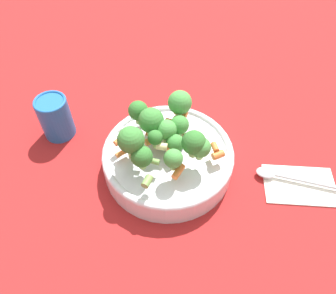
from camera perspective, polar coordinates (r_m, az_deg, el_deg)
The scene contains 6 objects.
ground_plane at distance 0.66m, azimuth 0.00°, elevation -3.40°, with size 3.00×3.00×0.00m, color maroon.
bowl at distance 0.63m, azimuth 0.00°, elevation -1.90°, with size 0.25×0.25×0.05m.
pasta_salad at distance 0.59m, azimuth -0.99°, elevation 2.63°, with size 0.19×0.20×0.09m.
cup at distance 0.72m, azimuth -19.05°, elevation 4.99°, with size 0.07×0.07×0.09m.
napkin at distance 0.68m, azimuth 21.96°, elevation -6.11°, with size 0.12×0.15×0.01m.
spoon at distance 0.67m, azimuth 19.23°, elevation -4.82°, with size 0.08×0.15×0.01m.
Camera 1 is at (-0.38, 0.06, 0.53)m, focal length 35.00 mm.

